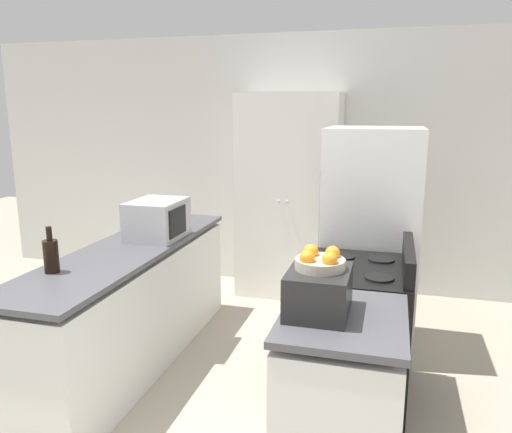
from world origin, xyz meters
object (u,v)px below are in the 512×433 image
object	(u,v)px
refrigerator	(370,241)
toaster_oven	(318,291)
fruit_bowl	(320,261)
pantry_cabinet	(289,197)
stove	(356,332)
microwave	(157,219)
wine_bottle	(51,255)

from	to	relation	value
refrigerator	toaster_oven	world-z (taller)	refrigerator
fruit_bowl	refrigerator	bearing A→B (deg)	83.53
pantry_cabinet	stove	xyz separation A→B (m)	(0.82, -1.76, -0.55)
fruit_bowl	pantry_cabinet	bearing A→B (deg)	105.06
microwave	toaster_oven	size ratio (longest dim) A/B	1.23
refrigerator	wine_bottle	distance (m)	2.29
stove	fruit_bowl	distance (m)	1.03
pantry_cabinet	stove	world-z (taller)	pantry_cabinet
pantry_cabinet	refrigerator	size ratio (longest dim) A/B	1.16
pantry_cabinet	fruit_bowl	world-z (taller)	pantry_cabinet
toaster_oven	refrigerator	bearing A→B (deg)	83.57
microwave	fruit_bowl	world-z (taller)	fruit_bowl
pantry_cabinet	fruit_bowl	bearing A→B (deg)	-74.94
pantry_cabinet	fruit_bowl	size ratio (longest dim) A/B	8.25
microwave	wine_bottle	xyz separation A→B (m)	(-0.25, -0.92, -0.04)
pantry_cabinet	stove	distance (m)	2.01
stove	fruit_bowl	bearing A→B (deg)	-100.84
wine_bottle	refrigerator	bearing A→B (deg)	37.15
pantry_cabinet	toaster_oven	bearing A→B (deg)	-75.08
wine_bottle	microwave	bearing A→B (deg)	75.05
microwave	fruit_bowl	distance (m)	1.77
wine_bottle	fruit_bowl	xyz separation A→B (m)	(1.64, -0.16, 0.15)
microwave	fruit_bowl	bearing A→B (deg)	-37.68
microwave	wine_bottle	distance (m)	0.96
microwave	toaster_oven	bearing A→B (deg)	-38.21
pantry_cabinet	microwave	world-z (taller)	pantry_cabinet
refrigerator	toaster_oven	size ratio (longest dim) A/B	4.60
microwave	refrigerator	bearing A→B (deg)	16.15
wine_bottle	fruit_bowl	bearing A→B (deg)	-5.46
pantry_cabinet	fruit_bowl	xyz separation A→B (m)	(0.68, -2.51, 0.14)
microwave	wine_bottle	world-z (taller)	microwave
pantry_cabinet	wine_bottle	world-z (taller)	pantry_cabinet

